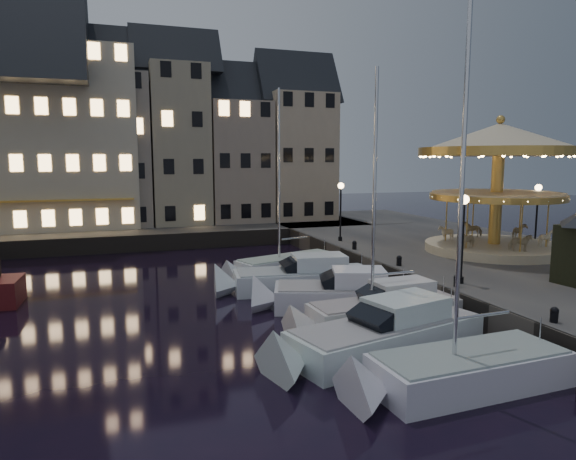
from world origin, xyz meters
name	(u,v)px	position (x,y,z in m)	size (l,w,h in m)	color
ground	(328,333)	(0.00, 0.00, 0.00)	(160.00, 160.00, 0.00)	black
quay_east	(501,266)	(14.00, 6.00, 0.65)	(16.00, 56.00, 1.30)	#474442
quay_north	(116,234)	(-8.00, 28.00, 0.65)	(44.00, 12.00, 1.30)	#474442
quaywall_e	(384,276)	(6.00, 6.00, 0.65)	(0.15, 44.00, 1.30)	#47423A
quaywall_n	(144,243)	(-6.00, 22.00, 0.65)	(48.00, 0.15, 1.30)	#47423A
streetlamp_b	(463,226)	(7.20, 1.00, 4.02)	(0.44, 0.44, 4.17)	black
streetlamp_c	(341,203)	(7.20, 14.50, 4.02)	(0.44, 0.44, 4.17)	black
streetlamp_d	(537,206)	(18.50, 8.00, 4.02)	(0.44, 0.44, 4.17)	black
bollard_a	(554,314)	(6.60, -5.00, 1.60)	(0.30, 0.30, 0.57)	black
bollard_b	(457,280)	(6.60, 0.50, 1.60)	(0.30, 0.30, 0.57)	black
bollard_c	(399,260)	(6.60, 5.50, 1.60)	(0.30, 0.30, 0.57)	black
bollard_d	(354,245)	(6.60, 11.00, 1.60)	(0.30, 0.30, 0.57)	black
townhouse_nb	(37,145)	(-14.05, 30.00, 8.28)	(6.16, 8.00, 13.80)	slate
townhouse_nc	(111,140)	(-8.00, 30.00, 8.78)	(6.82, 8.00, 14.80)	gray
townhouse_nd	(177,136)	(-2.25, 30.00, 9.28)	(5.50, 8.00, 15.80)	gray
townhouse_ne	(235,152)	(3.20, 30.00, 7.78)	(6.16, 8.00, 12.80)	gray
townhouse_nf	(295,148)	(9.25, 30.00, 8.28)	(6.82, 8.00, 13.80)	tan
hotel_corner	(36,128)	(-14.00, 30.00, 9.78)	(17.60, 9.00, 16.80)	beige
motorboat_a	(455,374)	(1.57, -6.13, 0.54)	(7.37, 2.66, 12.29)	silver
motorboat_b	(379,337)	(0.82, -2.72, 0.64)	(8.80, 4.38, 2.15)	silver
motorboat_c	(377,312)	(2.21, -0.04, 0.67)	(7.75, 2.28, 10.27)	silver
motorboat_d	(334,296)	(1.60, 3.08, 0.64)	(7.48, 4.63, 2.15)	silver
motorboat_e	(296,279)	(1.07, 6.91, 0.64)	(8.56, 3.57, 2.15)	silver
motorboat_f	(280,267)	(1.43, 10.69, 0.53)	(7.66, 4.10, 10.26)	silver
carousel	(498,163)	(14.54, 7.32, 6.88)	(9.68, 9.68, 8.47)	#CBB790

